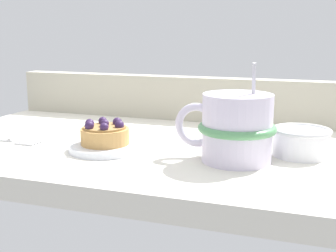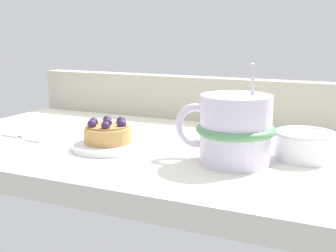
# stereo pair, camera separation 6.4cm
# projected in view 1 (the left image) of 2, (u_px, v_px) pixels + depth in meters

# --- Properties ---
(ground_plane) EXTENTS (0.75, 0.44, 0.03)m
(ground_plane) POSITION_uv_depth(u_px,v_px,m) (154.00, 152.00, 0.73)
(ground_plane) COLOR silver
(window_rail_back) EXTENTS (0.74, 0.04, 0.09)m
(window_rail_back) POSITION_uv_depth(u_px,v_px,m) (190.00, 98.00, 0.90)
(window_rail_back) COLOR #B2AD99
(window_rail_back) RESTS_ON ground_plane
(dessert_plate) EXTENTS (0.11, 0.11, 0.01)m
(dessert_plate) POSITION_uv_depth(u_px,v_px,m) (105.00, 147.00, 0.68)
(dessert_plate) COLOR silver
(dessert_plate) RESTS_ON ground_plane
(raspberry_tart) EXTENTS (0.07, 0.07, 0.04)m
(raspberry_tart) POSITION_uv_depth(u_px,v_px,m) (105.00, 134.00, 0.67)
(raspberry_tart) COLOR tan
(raspberry_tart) RESTS_ON dessert_plate
(coffee_mug) EXTENTS (0.14, 0.11, 0.13)m
(coffee_mug) POSITION_uv_depth(u_px,v_px,m) (235.00, 128.00, 0.62)
(coffee_mug) COLOR silver
(coffee_mug) RESTS_ON ground_plane
(sugar_bowl) EXTENTS (0.08, 0.08, 0.04)m
(sugar_bowl) POSITION_uv_depth(u_px,v_px,m) (301.00, 142.00, 0.64)
(sugar_bowl) COLOR white
(sugar_bowl) RESTS_ON ground_plane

